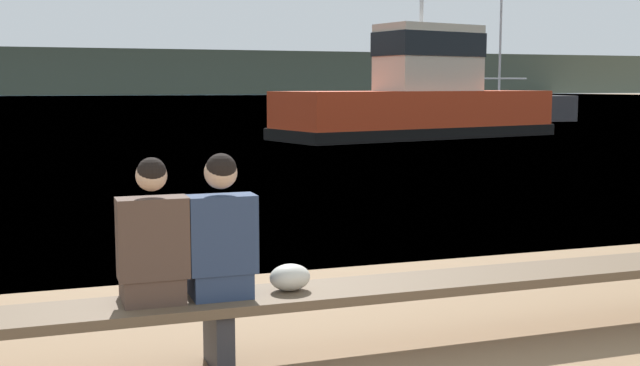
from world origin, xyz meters
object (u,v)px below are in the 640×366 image
object	(u,v)px
moored_sailboat	(505,108)
tugboat_red	(420,102)
bench_main	(218,309)
person_right	(221,237)
shopping_bag	(290,277)
person_left	(152,243)

from	to	relation	value
moored_sailboat	tugboat_red	bearing A→B (deg)	138.61
tugboat_red	moored_sailboat	world-z (taller)	moored_sailboat
bench_main	tugboat_red	world-z (taller)	tugboat_red
bench_main	person_right	world-z (taller)	person_right
person_right	shopping_bag	xyz separation A→B (m)	(0.48, 0.02, -0.32)
bench_main	shopping_bag	bearing A→B (deg)	3.09
person_left	shopping_bag	world-z (taller)	person_left
bench_main	moored_sailboat	distance (m)	38.77
person_right	shopping_bag	world-z (taller)	person_right
bench_main	person_right	bearing A→B (deg)	19.09
person_right	person_left	bearing A→B (deg)	179.81
bench_main	tugboat_red	xyz separation A→B (m)	(12.02, 21.40, 0.88)
person_right	moored_sailboat	size ratio (longest dim) A/B	0.10
person_left	tugboat_red	bearing A→B (deg)	59.81
bench_main	moored_sailboat	size ratio (longest dim) A/B	0.94
shopping_bag	bench_main	bearing A→B (deg)	-176.91
tugboat_red	moored_sailboat	bearing A→B (deg)	-57.44
person_left	moored_sailboat	bearing A→B (deg)	54.64
shopping_bag	moored_sailboat	world-z (taller)	moored_sailboat
person_right	tugboat_red	world-z (taller)	tugboat_red
person_left	shopping_bag	xyz separation A→B (m)	(0.92, 0.02, -0.30)
bench_main	person_left	world-z (taller)	person_left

